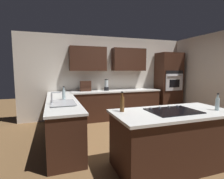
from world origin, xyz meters
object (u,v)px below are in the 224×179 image
object	(u,v)px
sink_unit	(62,103)
spice_rack	(86,86)
cooktop	(173,111)
oil_bottle	(122,103)
dish_soap_bottle	(64,94)
second_bottle	(217,104)
wall_oven	(168,84)
blender	(106,86)

from	to	relation	value
sink_unit	spice_rack	xyz separation A→B (m)	(-0.78, -1.79, 0.14)
cooktop	oil_bottle	bearing A→B (deg)	-17.34
dish_soap_bottle	second_bottle	bearing A→B (deg)	140.58
oil_bottle	cooktop	bearing A→B (deg)	162.66
cooktop	wall_oven	bearing A→B (deg)	-125.23
blender	spice_rack	world-z (taller)	blender
second_bottle	spice_rack	bearing A→B (deg)	-63.99
spice_rack	oil_bottle	size ratio (longest dim) A/B	1.04
wall_oven	sink_unit	bearing A→B (deg)	24.91
wall_oven	oil_bottle	size ratio (longest dim) A/B	6.73
wall_oven	dish_soap_bottle	distance (m)	3.82
wall_oven	blender	bearing A→B (deg)	-1.38
spice_rack	dish_soap_bottle	size ratio (longest dim) A/B	1.13
wall_oven	spice_rack	world-z (taller)	wall_oven
wall_oven	cooktop	xyz separation A→B (m)	(2.06, 2.92, -0.15)
blender	oil_bottle	size ratio (longest dim) A/B	1.12
spice_rack	second_bottle	xyz separation A→B (m)	(-1.55, 3.18, -0.04)
wall_oven	spice_rack	bearing A→B (deg)	-1.66
wall_oven	sink_unit	size ratio (longest dim) A/B	3.03
second_bottle	oil_bottle	bearing A→B (deg)	-15.50
blender	spice_rack	bearing A→B (deg)	-2.63
oil_bottle	blender	bearing A→B (deg)	-101.99
spice_rack	second_bottle	world-z (taller)	spice_rack
sink_unit	cooktop	xyz separation A→B (m)	(-1.61, 1.22, -0.01)
wall_oven	second_bottle	world-z (taller)	wall_oven
sink_unit	spice_rack	bearing A→B (deg)	-113.47
wall_oven	oil_bottle	bearing A→B (deg)	43.47
blender	second_bottle	size ratio (longest dim) A/B	1.27
sink_unit	dish_soap_bottle	bearing A→B (deg)	-96.95
dish_soap_bottle	spice_rack	bearing A→B (deg)	-118.75
sink_unit	oil_bottle	world-z (taller)	oil_bottle
wall_oven	cooktop	bearing A→B (deg)	54.77
sink_unit	oil_bottle	distance (m)	1.30
second_bottle	wall_oven	bearing A→B (deg)	-113.53
cooktop	second_bottle	world-z (taller)	second_bottle
cooktop	spice_rack	world-z (taller)	spice_rack
blender	dish_soap_bottle	world-z (taller)	blender
wall_oven	cooktop	size ratio (longest dim) A/B	2.79
spice_rack	dish_soap_bottle	distance (m)	1.50
cooktop	dish_soap_bottle	size ratio (longest dim) A/B	2.62
sink_unit	dish_soap_bottle	size ratio (longest dim) A/B	2.42
dish_soap_bottle	blender	bearing A→B (deg)	-136.88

